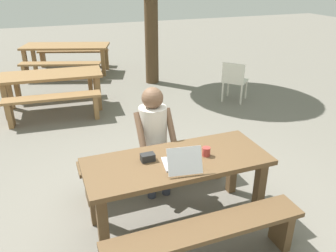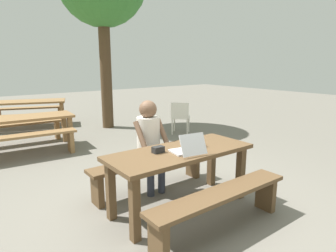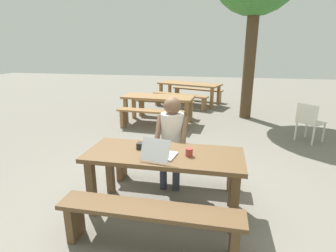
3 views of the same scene
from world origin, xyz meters
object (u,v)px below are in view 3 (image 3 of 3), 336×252
laptop (159,153)px  person_seated (172,134)px  plastic_chair (309,121)px  picnic_table_rear (189,86)px  coffee_mug (189,152)px  picnic_table_front (164,162)px  small_pouch (143,146)px  picnic_table_mid (158,100)px

laptop → person_seated: (-0.01, 0.79, -0.05)m
plastic_chair → picnic_table_rear: bearing=-2.5°
laptop → coffee_mug: size_ratio=4.49×
laptop → picnic_table_front: bearing=-88.9°
picnic_table_rear → person_seated: bearing=-66.7°
small_pouch → person_seated: bearing=65.7°
picnic_table_front → coffee_mug: size_ratio=20.13×
picnic_table_mid → person_seated: bearing=-68.9°
laptop → plastic_chair: laptop is taller
picnic_table_front → picnic_table_mid: size_ratio=0.98×
laptop → small_pouch: (-0.26, 0.23, -0.02)m
plastic_chair → coffee_mug: bearing=101.1°
small_pouch → laptop: bearing=-42.6°
laptop → coffee_mug: laptop is taller
small_pouch → plastic_chair: size_ratio=0.17×
coffee_mug → picnic_table_mid: 4.01m
plastic_chair → laptop: bearing=98.5°
laptop → person_seated: 0.79m
small_pouch → coffee_mug: size_ratio=1.49×
laptop → person_seated: bearing=-80.8°
picnic_table_front → picnic_table_rear: bearing=94.2°
coffee_mug → picnic_table_rear: bearing=96.9°
small_pouch → coffee_mug: 0.58m
picnic_table_front → plastic_chair: bearing=50.6°
picnic_table_front → plastic_chair: (2.43, 2.96, -0.19)m
person_seated → laptop: bearing=-89.6°
picnic_table_front → picnic_table_mid: (-0.96, 3.77, -0.04)m
small_pouch → plastic_chair: bearing=46.8°
picnic_table_front → person_seated: size_ratio=1.42×
laptop → coffee_mug: (0.32, 0.13, -0.02)m
coffee_mug → person_seated: (-0.32, 0.67, -0.03)m
coffee_mug → person_seated: bearing=115.7°
person_seated → picnic_table_mid: 3.28m
picnic_table_front → picnic_table_mid: picnic_table_front is taller
laptop → small_pouch: 0.35m
coffee_mug → person_seated: person_seated is taller
small_pouch → person_seated: (0.25, 0.56, -0.02)m
picnic_table_front → small_pouch: (-0.28, 0.08, 0.16)m
small_pouch → picnic_table_rear: bearing=91.7°
small_pouch → person_seated: 0.61m
picnic_table_front → person_seated: (-0.03, 0.63, 0.13)m
person_seated → plastic_chair: (2.45, 2.32, -0.32)m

